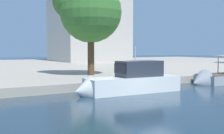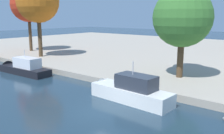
{
  "view_description": "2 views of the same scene",
  "coord_description": "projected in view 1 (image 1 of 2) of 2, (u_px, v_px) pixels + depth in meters",
  "views": [
    {
      "loc": [
        -12.75,
        -14.91,
        3.39
      ],
      "look_at": [
        -0.05,
        6.07,
        1.87
      ],
      "focal_mm": 46.63,
      "sensor_mm": 36.0,
      "label": 1
    },
    {
      "loc": [
        12.57,
        -13.94,
        7.44
      ],
      "look_at": [
        -4.59,
        6.94,
        1.9
      ],
      "focal_mm": 40.42,
      "sensor_mm": 36.0,
      "label": 2
    }
  ],
  "objects": [
    {
      "name": "motor_yacht_2",
      "position": [
        128.0,
        84.0,
        22.47
      ],
      "size": [
        8.77,
        2.54,
        4.27
      ],
      "rotation": [
        0.0,
        0.0,
        3.1
      ],
      "color": "silver",
      "rests_on": "ground_plane"
    },
    {
      "name": "ground_plane",
      "position": [
        159.0,
        100.0,
        19.53
      ],
      "size": [
        220.0,
        220.0,
        0.0
      ],
      "primitive_type": "plane",
      "color": "#1E3342"
    },
    {
      "name": "tree_3",
      "position": [
        88.0,
        9.0,
        29.99
      ],
      "size": [
        6.68,
        6.69,
        9.78
      ],
      "color": "#4C3823",
      "rests_on": "dock_promenade"
    },
    {
      "name": "dock_promenade",
      "position": [
        27.0,
        67.0,
        48.05
      ],
      "size": [
        120.0,
        55.0,
        0.68
      ],
      "primitive_type": "cube",
      "color": "#A39989",
      "rests_on": "ground_plane"
    }
  ]
}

